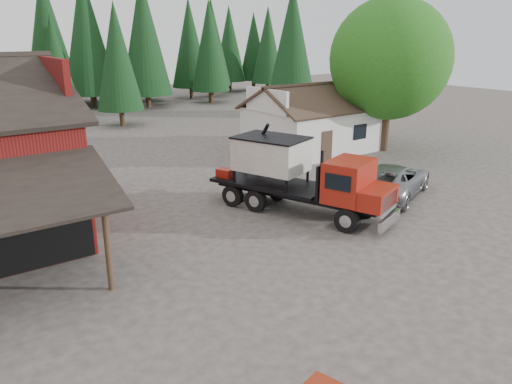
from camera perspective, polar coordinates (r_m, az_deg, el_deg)
ground at (r=17.90m, az=3.53°, el=-8.51°), size 120.00×120.00×0.00m
farmhouse at (r=34.95m, az=6.46°, el=7.44°), size 8.60×6.42×4.65m
deciduous_tree at (r=35.30m, az=15.10°, el=14.00°), size 8.00×8.00×10.20m
conifer_backdrop at (r=55.80m, az=-25.43°, el=8.01°), size 76.00×16.00×16.00m
near_pine_b at (r=45.35m, az=-15.60°, el=14.68°), size 3.96×3.96×10.40m
near_pine_c at (r=50.10m, az=4.15°, el=16.66°), size 4.84×4.84×12.40m
feed_truck at (r=22.54m, az=4.93°, el=2.05°), size 5.09×8.87×3.88m
silver_car at (r=26.03m, az=15.34°, el=1.34°), size 6.44×4.75×1.63m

